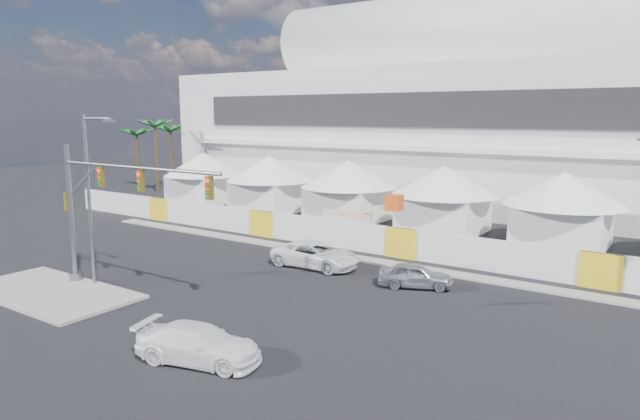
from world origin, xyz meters
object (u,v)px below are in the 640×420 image
Objects in this scene: sedan_silver at (415,275)px; boom_lift at (340,228)px; pickup_curb at (316,255)px; pickup_near at (199,344)px; streetlight_median at (91,188)px; traffic_mast at (98,208)px.

boom_lift is (-9.49, 7.24, 0.36)m from sedan_silver.
pickup_curb is 1.13× the size of pickup_near.
pickup_curb is at bearing -69.18° from boom_lift.
sedan_silver is 18.24m from streetlight_median.
pickup_near is 21.80m from boom_lift.
sedan_silver is at bearing -95.56° from pickup_curb.
pickup_curb is 0.47× the size of traffic_mast.
pickup_curb is 0.74× the size of boom_lift.
traffic_mast reaches higher than pickup_near.
boom_lift is at bearing 75.95° from traffic_mast.
streetlight_median reaches higher than pickup_near.
traffic_mast is 18.11m from boom_lift.
traffic_mast is at bearing 56.64° from pickup_near.
pickup_curb is (-6.94, 0.36, 0.10)m from sedan_silver.
pickup_curb is at bearing 56.46° from traffic_mast.
traffic_mast reaches higher than sedan_silver.
traffic_mast is at bearing -103.63° from boom_lift.
traffic_mast is 1.57× the size of boom_lift.
streetlight_median is 18.34m from boom_lift.
traffic_mast is 1.28m from streetlight_median.
sedan_silver is 0.80× the size of pickup_near.
boom_lift reaches higher than pickup_curb.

